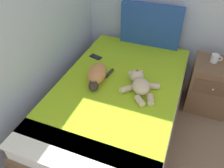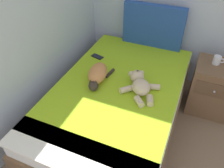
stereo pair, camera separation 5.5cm
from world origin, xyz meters
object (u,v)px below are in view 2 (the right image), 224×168
object	(u,v)px
bed	(118,104)
patterned_cushion	(153,26)
cat	(97,74)
teddy_bear	(140,84)
cell_phone	(97,57)
mug	(217,60)
nightstand	(212,88)

from	to	relation	value
bed	patterned_cushion	bearing A→B (deg)	85.11
cat	patterned_cushion	bearing A→B (deg)	71.41
patterned_cushion	teddy_bear	size ratio (longest dim) A/B	1.64
cell_phone	mug	distance (m)	1.36
cat	cell_phone	xyz separation A→B (m)	(-0.20, 0.41, -0.07)
nightstand	cat	bearing A→B (deg)	-152.02
bed	mug	distance (m)	1.19
nightstand	teddy_bear	bearing A→B (deg)	-139.98
patterned_cushion	cat	bearing A→B (deg)	-108.59
bed	cell_phone	size ratio (longest dim) A/B	12.90
mug	cat	bearing A→B (deg)	-149.84
teddy_bear	bed	bearing A→B (deg)	-170.72
cat	bed	bearing A→B (deg)	-3.39
cell_phone	nightstand	world-z (taller)	nightstand
bed	cat	size ratio (longest dim) A/B	4.72
cat	nightstand	distance (m)	1.36
mug	bed	bearing A→B (deg)	-143.03
bed	mug	bearing A→B (deg)	36.97
cat	cell_phone	bearing A→B (deg)	116.32
teddy_bear	patterned_cushion	bearing A→B (deg)	98.28
patterned_cushion	cell_phone	size ratio (longest dim) A/B	4.75
patterned_cushion	nightstand	xyz separation A→B (m)	(0.86, -0.33, -0.48)
bed	cell_phone	world-z (taller)	cell_phone
cat	nightstand	xyz separation A→B (m)	(1.18, 0.63, -0.28)
bed	nightstand	size ratio (longest dim) A/B	3.37
bed	patterned_cushion	distance (m)	1.11
bed	mug	size ratio (longest dim) A/B	17.33
cat	teddy_bear	distance (m)	0.46
bed	cell_phone	distance (m)	0.67
teddy_bear	mug	xyz separation A→B (m)	(0.67, 0.64, 0.08)
nightstand	mug	size ratio (longest dim) A/B	5.14
teddy_bear	cell_phone	xyz separation A→B (m)	(-0.66, 0.39, -0.06)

